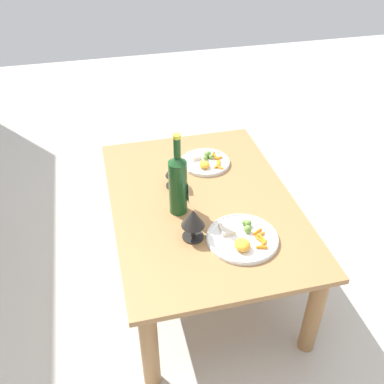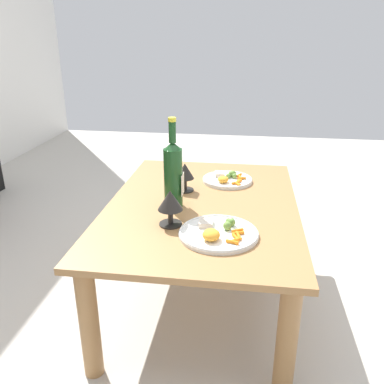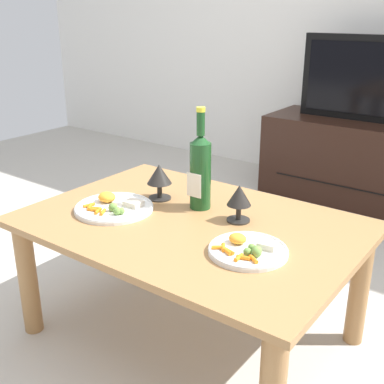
{
  "view_description": "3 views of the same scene",
  "coord_description": "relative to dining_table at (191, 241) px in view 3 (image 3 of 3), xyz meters",
  "views": [
    {
      "loc": [
        -1.5,
        0.41,
        1.7
      ],
      "look_at": [
        0.0,
        0.05,
        0.53
      ],
      "focal_mm": 41.36,
      "sensor_mm": 36.0,
      "label": 1
    },
    {
      "loc": [
        -1.58,
        -0.17,
        1.16
      ],
      "look_at": [
        -0.02,
        0.04,
        0.53
      ],
      "focal_mm": 37.61,
      "sensor_mm": 36.0,
      "label": 2
    },
    {
      "loc": [
        0.93,
        -1.25,
        1.17
      ],
      "look_at": [
        -0.02,
        0.04,
        0.57
      ],
      "focal_mm": 45.52,
      "sensor_mm": 36.0,
      "label": 3
    }
  ],
  "objects": [
    {
      "name": "dinner_plate_right",
      "position": [
        0.28,
        -0.09,
        0.09
      ],
      "size": [
        0.24,
        0.24,
        0.04
      ],
      "color": "white",
      "rests_on": "dining_table"
    },
    {
      "name": "dining_table",
      "position": [
        0.0,
        0.0,
        0.0
      ],
      "size": [
        1.15,
        0.8,
        0.48
      ],
      "color": "#9E7042",
      "rests_on": "ground_plane"
    },
    {
      "name": "ground_plane",
      "position": [
        0.0,
        0.0,
        -0.4
      ],
      "size": [
        6.4,
        6.4,
        0.0
      ],
      "primitive_type": "plane",
      "color": "#B7B2A8"
    },
    {
      "name": "goblet_right",
      "position": [
        0.14,
        0.1,
        0.17
      ],
      "size": [
        0.08,
        0.08,
        0.13
      ],
      "color": "black",
      "rests_on": "dining_table"
    },
    {
      "name": "dinner_plate_left",
      "position": [
        -0.29,
        -0.09,
        0.09
      ],
      "size": [
        0.29,
        0.29,
        0.05
      ],
      "color": "white",
      "rests_on": "dining_table"
    },
    {
      "name": "goblet_left",
      "position": [
        -0.22,
        0.1,
        0.17
      ],
      "size": [
        0.1,
        0.1,
        0.14
      ],
      "color": "black",
      "rests_on": "dining_table"
    },
    {
      "name": "tv_stand",
      "position": [
        0.11,
        1.79,
        -0.14
      ],
      "size": [
        1.37,
        0.5,
        0.52
      ],
      "color": "black",
      "rests_on": "ground_plane"
    },
    {
      "name": "wine_bottle",
      "position": [
        -0.04,
        0.12,
        0.23
      ],
      "size": [
        0.08,
        0.08,
        0.38
      ],
      "color": "#19471E",
      "rests_on": "dining_table"
    }
  ]
}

